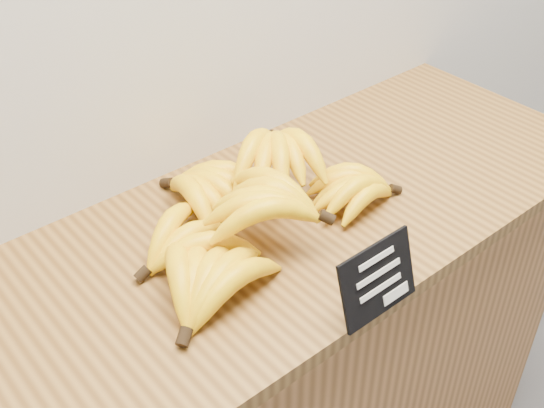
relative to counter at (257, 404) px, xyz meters
The scene contains 4 objects.
counter is the anchor object (origin of this frame).
counter_top 0.47m from the counter, ahead, with size 1.52×0.54×0.03m, color brown.
chalkboard_sign 0.60m from the counter, 83.50° to the right, with size 0.14×0.01×0.12m, color black.
banana_pile 0.53m from the counter, 145.59° to the left, with size 0.54×0.38×0.13m.
Camera 1 is at (-0.48, 2.03, 1.68)m, focal length 45.00 mm.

